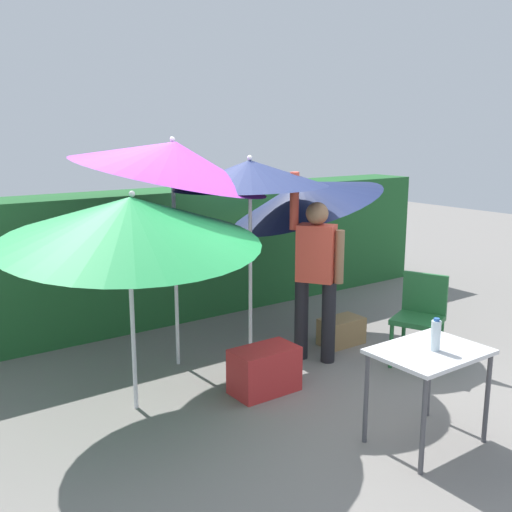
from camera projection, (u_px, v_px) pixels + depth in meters
The scene contains 12 objects.
ground_plane at pixel (274, 374), 5.64m from camera, with size 24.00×24.00×0.00m, color gray.
hedge_row at pixel (165, 255), 7.22m from camera, with size 8.00×0.70×1.57m, color #23602D.
umbrella_rainbow at pixel (173, 159), 5.51m from camera, with size 1.93×1.89×2.44m.
umbrella_orange at pixel (130, 220), 4.64m from camera, with size 2.09×2.10×1.91m.
umbrella_yellow at pixel (303, 195), 6.59m from camera, with size 1.80×1.76×2.04m.
umbrella_navy at pixel (250, 174), 5.71m from camera, with size 1.53×1.53×2.04m.
person_vendor at pixel (316, 270), 5.81m from camera, with size 0.38×0.51×1.88m.
chair_plastic at pixel (420, 314), 5.82m from camera, with size 0.58×0.58×0.89m.
cooler_box at pixel (264, 370), 5.22m from camera, with size 0.59×0.34×0.41m, color red.
crate_cardboard at pixel (341, 331), 6.42m from camera, with size 0.47×0.30×0.29m, color #9E7A4C.
folding_table at pixel (429, 361), 4.29m from camera, with size 0.80×0.60×0.73m.
bottle_water at pixel (436, 335), 4.23m from camera, with size 0.07×0.07×0.24m.
Camera 1 is at (-3.22, -4.18, 2.27)m, focal length 41.65 mm.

